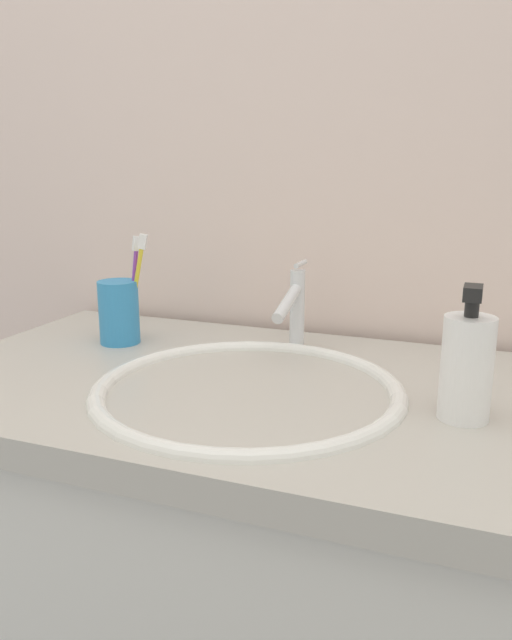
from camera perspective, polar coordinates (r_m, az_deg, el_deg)
tiled_wall_back at (r=1.10m, az=7.43°, el=18.69°), size 2.21×0.04×2.40m
vanity_counter at (r=1.06m, az=1.43°, el=-27.00°), size 1.01×0.54×0.82m
sink_basin at (r=0.83m, az=-0.75°, el=-8.59°), size 0.42×0.42×0.10m
faucet at (r=0.98m, az=3.58°, el=1.31°), size 0.02×0.14×0.14m
toothbrush_cup at (r=1.05m, az=-12.54°, el=0.71°), size 0.07×0.07×0.11m
toothbrush_purple at (r=1.04m, az=-11.22°, el=3.53°), size 0.03×0.03×0.17m
toothbrush_yellow at (r=1.03m, az=-10.99°, el=3.59°), size 0.05×0.02×0.18m
soap_dispenser at (r=0.75m, az=18.89°, el=-4.04°), size 0.06×0.06×0.16m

